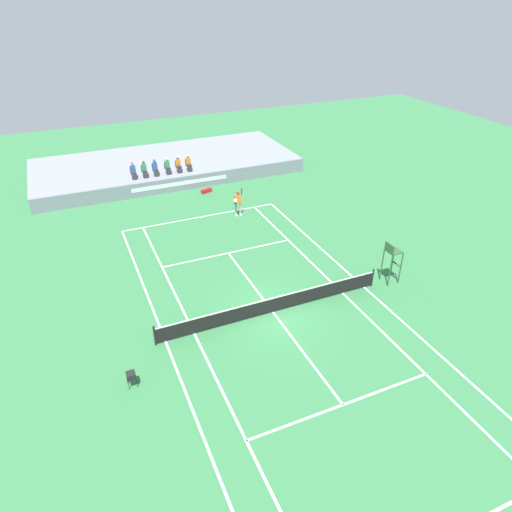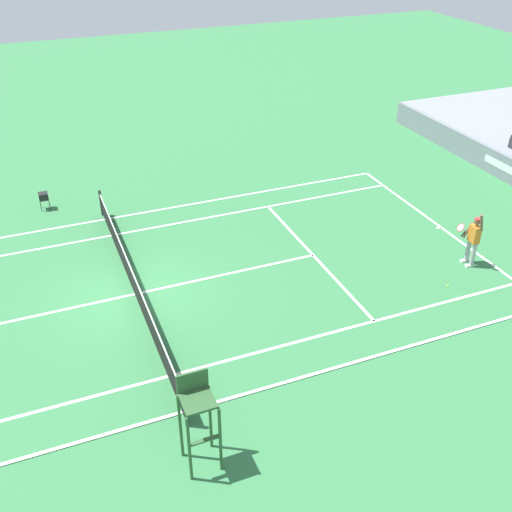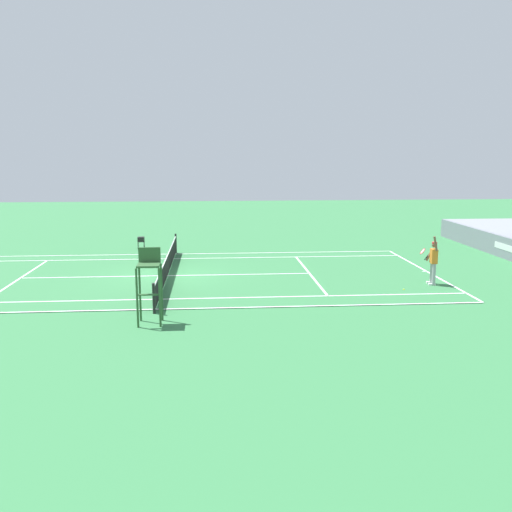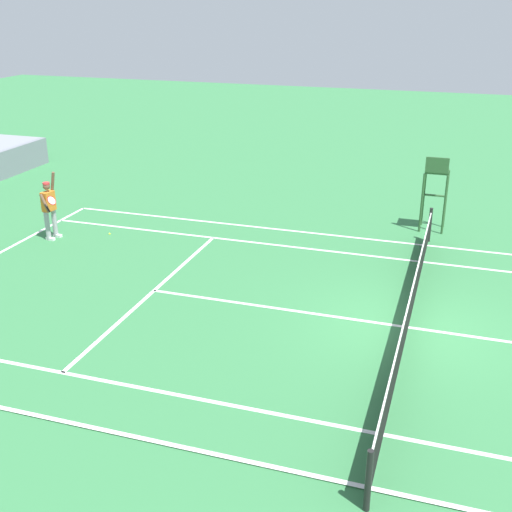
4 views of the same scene
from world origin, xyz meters
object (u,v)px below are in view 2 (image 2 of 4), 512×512
at_px(umpire_chair, 198,411).
at_px(ball_hopper, 43,196).
at_px(tennis_ball, 448,286).
at_px(tennis_player, 473,240).

xyz_separation_m(umpire_chair, ball_hopper, (-14.42, -2.06, -0.98)).
distance_m(tennis_ball, umpire_chair, 10.41).
height_order(tennis_player, tennis_ball, tennis_player).
xyz_separation_m(tennis_player, tennis_ball, (0.87, -1.49, -0.96)).
bearing_deg(umpire_chair, tennis_ball, 110.74).
bearing_deg(ball_hopper, umpire_chair, 8.14).
xyz_separation_m(tennis_player, ball_hopper, (-9.90, -13.19, -0.42)).
bearing_deg(tennis_player, umpire_chair, -67.91).
distance_m(tennis_ball, ball_hopper, 15.91).
distance_m(umpire_chair, ball_hopper, 14.60).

